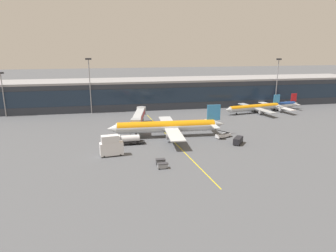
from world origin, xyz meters
The scene contains 16 objects.
ground_plane centered at (0.00, 0.00, 0.00)m, with size 700.00×700.00×0.00m, color #515459.
apron_lead_in_line centered at (0.75, 2.00, 0.00)m, with size 0.30×80.00×0.01m, color yellow.
terminal_building centered at (18.27, 62.61, 7.30)m, with size 195.21×22.38×14.56m.
main_airliner centered at (-0.13, 5.70, 3.83)m, with size 42.56×33.75×11.23m.
jet_bridge centered at (-8.85, 19.31, 4.86)m, with size 8.14×24.92×6.53m.
fuel_tanker centered at (-15.19, -0.81, 1.75)m, with size 10.86×2.90×3.25m.
crew_van centered at (21.44, -7.08, 1.31)m, with size 4.75×5.22×2.30m.
catering_lift centered at (-20.03, -10.56, 3.07)m, with size 7.07×3.38×6.30m.
belt_loader centered at (19.22, 0.88, 0.99)m, with size 6.85×4.15×3.49m.
baggage_cart_0 centered at (-6.73, -23.05, 0.78)m, with size 2.67×1.66×1.48m.
baggage_cart_1 centered at (-6.78, -19.85, 0.78)m, with size 2.67×1.66×1.48m.
commuter_jet_far centered at (60.80, 40.28, 2.67)m, with size 30.38×24.29×8.01m.
commuter_jet_near centered at (48.69, 37.40, 2.69)m, with size 32.42×25.96×8.17m.
apron_light_mast_0 centered at (-66.98, 50.65, 12.09)m, with size 2.80×0.50×20.33m.
apron_light_mast_1 centered at (66.98, 50.65, 14.61)m, with size 2.80×0.50×25.18m.
apron_light_mast_2 centered at (-28.71, 50.65, 15.07)m, with size 2.80×0.50×26.09m.
Camera 1 is at (-19.63, -99.29, 32.11)m, focal length 33.15 mm.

